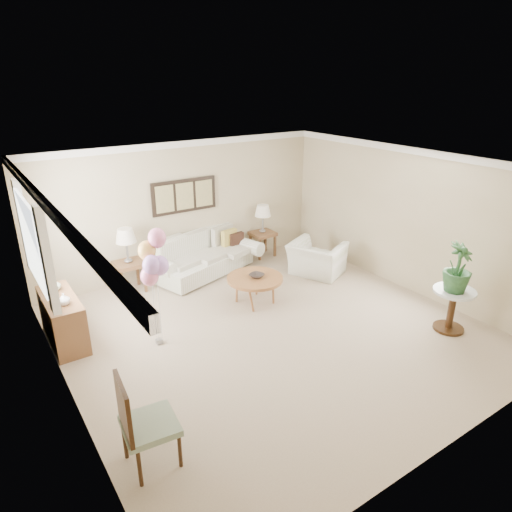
# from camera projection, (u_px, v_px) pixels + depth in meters

# --- Properties ---
(ground_plane) EXTENTS (6.00, 6.00, 0.00)m
(ground_plane) POSITION_uv_depth(u_px,v_px,m) (272.00, 331.00, 7.17)
(ground_plane) COLOR tan
(room_shell) EXTENTS (6.04, 6.04, 2.60)m
(room_shell) POSITION_uv_depth(u_px,v_px,m) (264.00, 233.00, 6.58)
(room_shell) COLOR beige
(room_shell) RESTS_ON ground
(wall_art_triptych) EXTENTS (1.35, 0.06, 0.65)m
(wall_art_triptych) POSITION_uv_depth(u_px,v_px,m) (184.00, 196.00, 8.88)
(wall_art_triptych) COLOR black
(wall_art_triptych) RESTS_ON ground
(sofa) EXTENTS (2.46, 1.39, 0.83)m
(sofa) POSITION_uv_depth(u_px,v_px,m) (204.00, 258.00, 9.14)
(sofa) COLOR white
(sofa) RESTS_ON ground
(end_table_left) EXTENTS (0.53, 0.48, 0.58)m
(end_table_left) POSITION_uv_depth(u_px,v_px,m) (129.00, 267.00, 8.32)
(end_table_left) COLOR brown
(end_table_left) RESTS_ON ground
(end_table_right) EXTENTS (0.50, 0.46, 0.55)m
(end_table_right) POSITION_uv_depth(u_px,v_px,m) (263.00, 236.00, 9.98)
(end_table_right) COLOR brown
(end_table_right) RESTS_ON ground
(lamp_left) EXTENTS (0.36, 0.36, 0.64)m
(lamp_left) POSITION_uv_depth(u_px,v_px,m) (126.00, 237.00, 8.11)
(lamp_left) COLOR gray
(lamp_left) RESTS_ON end_table_left
(lamp_right) EXTENTS (0.35, 0.35, 0.61)m
(lamp_right) POSITION_uv_depth(u_px,v_px,m) (263.00, 212.00, 9.78)
(lamp_right) COLOR gray
(lamp_right) RESTS_ON end_table_right
(coffee_table) EXTENTS (0.98, 0.98, 0.49)m
(coffee_table) POSITION_uv_depth(u_px,v_px,m) (255.00, 279.00, 7.89)
(coffee_table) COLOR #A05730
(coffee_table) RESTS_ON ground
(decor_bowl) EXTENTS (0.32, 0.32, 0.06)m
(decor_bowl) POSITION_uv_depth(u_px,v_px,m) (257.00, 276.00, 7.86)
(decor_bowl) COLOR #2A211D
(decor_bowl) RESTS_ON coffee_table
(armchair) EXTENTS (1.22, 1.28, 0.65)m
(armchair) POSITION_uv_depth(u_px,v_px,m) (317.00, 259.00, 9.11)
(armchair) COLOR white
(armchair) RESTS_ON ground
(side_table) EXTENTS (0.64, 0.64, 0.69)m
(side_table) POSITION_uv_depth(u_px,v_px,m) (453.00, 300.00, 7.03)
(side_table) COLOR silver
(side_table) RESTS_ON ground
(potted_plant) EXTENTS (0.49, 0.49, 0.77)m
(potted_plant) POSITION_uv_depth(u_px,v_px,m) (458.00, 268.00, 6.80)
(potted_plant) COLOR #1F4423
(potted_plant) RESTS_ON side_table
(accent_chair) EXTENTS (0.58, 0.58, 1.09)m
(accent_chair) POSITION_uv_depth(u_px,v_px,m) (141.00, 422.00, 4.50)
(accent_chair) COLOR gray
(accent_chair) RESTS_ON ground
(credenza) EXTENTS (0.46, 1.20, 0.74)m
(credenza) POSITION_uv_depth(u_px,v_px,m) (63.00, 320.00, 6.76)
(credenza) COLOR brown
(credenza) RESTS_ON ground
(vase_white) EXTENTS (0.18, 0.18, 0.17)m
(vase_white) POSITION_uv_depth(u_px,v_px,m) (64.00, 299.00, 6.39)
(vase_white) COLOR white
(vase_white) RESTS_ON credenza
(vase_sage) EXTENTS (0.21, 0.21, 0.17)m
(vase_sage) POSITION_uv_depth(u_px,v_px,m) (55.00, 285.00, 6.82)
(vase_sage) COLOR #AEC1A3
(vase_sage) RESTS_ON credenza
(balloon_cluster) EXTENTS (0.45, 0.44, 1.78)m
(balloon_cluster) POSITION_uv_depth(u_px,v_px,m) (153.00, 260.00, 6.35)
(balloon_cluster) COLOR gray
(balloon_cluster) RESTS_ON ground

